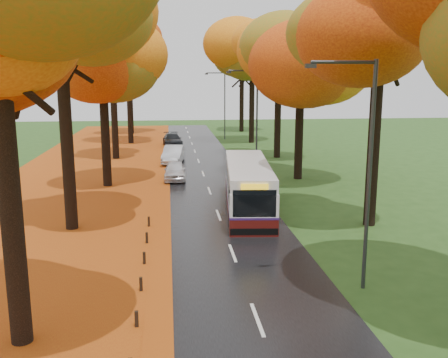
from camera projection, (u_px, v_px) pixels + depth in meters
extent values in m
cube|color=black|center=(208.00, 188.00, 33.99)|extent=(6.50, 90.00, 0.04)
cube|color=silver|center=(208.00, 187.00, 33.98)|extent=(0.12, 90.00, 0.01)
cube|color=#942D0D|center=(73.00, 191.00, 33.01)|extent=(12.00, 90.00, 0.02)
cube|color=#B15B12|center=(163.00, 188.00, 33.65)|extent=(0.90, 90.00, 0.01)
cylinder|color=black|center=(10.00, 196.00, 13.39)|extent=(0.60, 0.60, 8.58)
cylinder|color=black|center=(67.00, 137.00, 23.98)|extent=(0.60, 0.60, 9.15)
ellipsoid|color=#FDA51C|center=(59.00, 13.00, 22.83)|extent=(8.00, 8.00, 6.24)
cylinder|color=black|center=(105.00, 128.00, 33.90)|extent=(0.60, 0.60, 8.00)
ellipsoid|color=#FDA51C|center=(101.00, 53.00, 32.89)|extent=(9.20, 9.20, 7.18)
cylinder|color=black|center=(114.00, 112.00, 45.46)|extent=(0.60, 0.60, 8.58)
ellipsoid|color=#FDA51C|center=(111.00, 52.00, 44.38)|extent=(8.00, 8.00, 6.24)
cylinder|color=black|center=(130.00, 103.00, 56.17)|extent=(0.60, 0.60, 9.15)
ellipsoid|color=#FDA51C|center=(128.00, 50.00, 55.02)|extent=(9.20, 9.20, 7.18)
cylinder|color=black|center=(131.00, 103.00, 65.96)|extent=(0.60, 0.60, 8.00)
ellipsoid|color=#FDA51C|center=(129.00, 65.00, 64.95)|extent=(8.00, 8.00, 6.24)
cylinder|color=black|center=(374.00, 135.00, 24.63)|extent=(0.60, 0.60, 9.22)
ellipsoid|color=orange|center=(382.00, 13.00, 23.48)|extent=(8.20, 8.20, 6.40)
cylinder|color=black|center=(299.00, 124.00, 36.35)|extent=(0.60, 0.60, 8.19)
ellipsoid|color=orange|center=(302.00, 51.00, 35.33)|extent=(9.20, 9.20, 7.18)
cylinder|color=black|center=(278.00, 111.00, 46.10)|extent=(0.60, 0.60, 8.70)
ellipsoid|color=orange|center=(279.00, 50.00, 45.01)|extent=(8.20, 8.20, 6.40)
cylinder|color=black|center=(252.00, 102.00, 56.70)|extent=(0.60, 0.60, 9.22)
ellipsoid|color=orange|center=(252.00, 50.00, 55.54)|extent=(9.20, 9.20, 7.18)
cylinder|color=black|center=(242.00, 102.00, 68.55)|extent=(0.60, 0.60, 8.19)
ellipsoid|color=orange|center=(242.00, 64.00, 67.52)|extent=(8.20, 8.20, 6.40)
cube|color=black|center=(137.00, 319.00, 15.04)|extent=(0.11, 0.11, 0.52)
cube|color=black|center=(141.00, 284.00, 17.57)|extent=(0.11, 0.11, 0.52)
cube|color=black|center=(144.00, 258.00, 20.10)|extent=(0.11, 0.11, 0.52)
cube|color=black|center=(147.00, 238.00, 22.63)|extent=(0.11, 0.11, 0.52)
cube|color=black|center=(149.00, 222.00, 25.16)|extent=(0.11, 0.11, 0.52)
cylinder|color=#333538|center=(369.00, 179.00, 17.09)|extent=(0.14, 0.14, 8.00)
cylinder|color=#333538|center=(344.00, 62.00, 16.19)|extent=(2.20, 0.11, 0.11)
cube|color=#333538|center=(311.00, 66.00, 16.10)|extent=(0.35, 0.18, 0.14)
cylinder|color=#333538|center=(257.00, 122.00, 38.51)|extent=(0.14, 0.14, 8.00)
cylinder|color=#333538|center=(243.00, 71.00, 37.61)|extent=(2.20, 0.11, 0.11)
cube|color=#333538|center=(229.00, 72.00, 37.51)|extent=(0.35, 0.18, 0.14)
cylinder|color=#333538|center=(225.00, 106.00, 59.93)|extent=(0.14, 0.14, 8.00)
cylinder|color=#333538|center=(216.00, 73.00, 59.03)|extent=(2.20, 0.11, 0.11)
cube|color=#333538|center=(206.00, 74.00, 58.93)|extent=(0.35, 0.18, 0.14)
cube|color=#4C0F0C|center=(248.00, 202.00, 28.34)|extent=(3.28, 10.34, 0.83)
cube|color=white|center=(248.00, 185.00, 28.13)|extent=(3.28, 10.34, 1.20)
cube|color=white|center=(248.00, 168.00, 27.95)|extent=(3.22, 10.13, 0.65)
cube|color=#361C63|center=(248.00, 194.00, 28.24)|extent=(3.30, 10.36, 0.11)
cube|color=black|center=(248.00, 178.00, 28.06)|extent=(3.23, 9.53, 0.79)
cube|color=black|center=(254.00, 204.00, 23.15)|extent=(2.03, 0.26, 1.29)
cube|color=yellow|center=(255.00, 187.00, 22.99)|extent=(1.27, 0.18, 0.26)
cube|color=black|center=(254.00, 232.00, 23.44)|extent=(2.26, 0.34, 0.32)
cylinder|color=black|center=(231.00, 218.00, 24.93)|extent=(0.35, 0.94, 0.92)
cylinder|color=black|center=(272.00, 218.00, 24.96)|extent=(0.35, 0.94, 0.92)
cylinder|color=black|center=(228.00, 189.00, 31.30)|extent=(0.35, 0.94, 0.92)
cylinder|color=black|center=(261.00, 189.00, 31.33)|extent=(0.35, 0.94, 0.92)
imported|color=silver|center=(175.00, 171.00, 36.48)|extent=(1.65, 3.89, 1.31)
imported|color=#ADB0B5|center=(174.00, 154.00, 43.53)|extent=(2.22, 4.76, 1.51)
imported|color=black|center=(172.00, 140.00, 54.36)|extent=(2.25, 4.78, 1.35)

